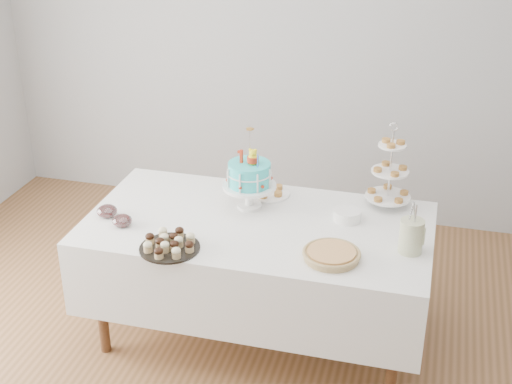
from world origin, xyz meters
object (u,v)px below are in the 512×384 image
(tiered_stand, at_px, (390,172))
(pastry_plate, at_px, (268,192))
(birthday_cake, at_px, (249,187))
(pie, at_px, (332,254))
(utensil_pitcher, at_px, (411,235))
(cupcake_tray, at_px, (169,243))
(table, at_px, (258,257))
(plate_stack, at_px, (347,215))
(jam_bowl_a, at_px, (122,221))
(jam_bowl_b, at_px, (107,211))

(tiered_stand, relative_size, pastry_plate, 1.92)
(birthday_cake, relative_size, tiered_stand, 0.93)
(pie, bearing_deg, utensil_pitcher, 24.93)
(birthday_cake, bearing_deg, cupcake_tray, -107.04)
(table, bearing_deg, pastry_plate, 95.05)
(cupcake_tray, xyz_separation_m, pastry_plate, (0.34, 0.76, -0.02))
(pie, distance_m, plate_stack, 0.44)
(cupcake_tray, distance_m, tiered_stand, 1.33)
(cupcake_tray, relative_size, tiered_stand, 0.62)
(cupcake_tray, relative_size, pie, 1.07)
(birthday_cake, xyz_separation_m, tiered_stand, (0.77, 0.23, 0.08))
(pastry_plate, bearing_deg, pie, -52.40)
(jam_bowl_a, bearing_deg, tiered_stand, 24.45)
(pie, xyz_separation_m, utensil_pitcher, (0.38, 0.18, 0.07))
(tiered_stand, bearing_deg, birthday_cake, -163.19)
(cupcake_tray, bearing_deg, plate_stack, 33.45)
(cupcake_tray, relative_size, jam_bowl_b, 2.77)
(birthday_cake, distance_m, plate_stack, 0.58)
(pastry_plate, distance_m, jam_bowl_a, 0.90)
(pastry_plate, relative_size, jam_bowl_a, 2.42)
(birthday_cake, relative_size, jam_bowl_a, 4.32)
(plate_stack, xyz_separation_m, pastry_plate, (-0.51, 0.20, -0.01))
(table, distance_m, tiered_stand, 0.90)
(birthday_cake, relative_size, plate_stack, 2.98)
(pie, xyz_separation_m, plate_stack, (0.01, 0.44, 0.00))
(plate_stack, distance_m, pastry_plate, 0.55)
(tiered_stand, xyz_separation_m, jam_bowl_b, (-1.52, -0.55, -0.18))
(cupcake_tray, distance_m, pie, 0.84)
(pie, relative_size, pastry_plate, 1.12)
(pie, relative_size, tiered_stand, 0.58)
(cupcake_tray, xyz_separation_m, utensil_pitcher, (1.21, 0.30, 0.06))
(plate_stack, xyz_separation_m, utensil_pitcher, (0.36, -0.26, 0.07))
(jam_bowl_a, bearing_deg, birthday_cake, 32.80)
(tiered_stand, bearing_deg, pastry_plate, -176.70)
(birthday_cake, height_order, jam_bowl_a, birthday_cake)
(table, distance_m, cupcake_tray, 0.60)
(jam_bowl_b, bearing_deg, table, 10.14)
(table, xyz_separation_m, birthday_cake, (-0.09, 0.17, 0.36))
(jam_bowl_a, height_order, utensil_pitcher, utensil_pitcher)
(plate_stack, bearing_deg, tiered_stand, 50.58)
(pastry_plate, distance_m, jam_bowl_b, 0.96)
(pie, relative_size, jam_bowl_a, 2.72)
(cupcake_tray, height_order, utensil_pitcher, utensil_pitcher)
(birthday_cake, xyz_separation_m, jam_bowl_a, (-0.62, -0.40, -0.10))
(cupcake_tray, height_order, pie, cupcake_tray)
(birthday_cake, relative_size, utensil_pitcher, 1.71)
(cupcake_tray, bearing_deg, pie, 8.17)
(pie, bearing_deg, plate_stack, 88.10)
(plate_stack, relative_size, jam_bowl_b, 1.38)
(cupcake_tray, bearing_deg, pastry_plate, 66.15)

